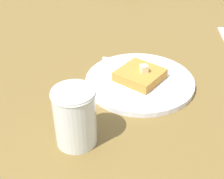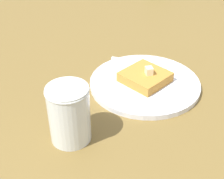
% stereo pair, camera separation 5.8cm
% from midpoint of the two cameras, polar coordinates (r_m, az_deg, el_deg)
% --- Properties ---
extents(table_surface, '(1.28, 1.28, 0.03)m').
position_cam_midpoint_polar(table_surface, '(0.80, 0.41, 5.42)').
color(table_surface, brown).
rests_on(table_surface, ground).
extents(plate, '(0.24, 0.24, 0.01)m').
position_cam_midpoint_polar(plate, '(0.68, 2.63, 1.50)').
color(plate, white).
rests_on(plate, table_surface).
extents(toast_slice_center, '(0.09, 0.09, 0.02)m').
position_cam_midpoint_polar(toast_slice_center, '(0.67, 2.67, 2.59)').
color(toast_slice_center, '#B97E31').
rests_on(toast_slice_center, plate).
extents(butter_pat_primary, '(0.02, 0.02, 0.02)m').
position_cam_midpoint_polar(butter_pat_primary, '(0.66, 3.35, 3.76)').
color(butter_pat_primary, beige).
rests_on(butter_pat_primary, toast_slice_center).
extents(fork, '(0.07, 0.15, 0.00)m').
position_cam_midpoint_polar(fork, '(0.74, 2.86, 5.00)').
color(fork, silver).
rests_on(fork, plate).
extents(syrup_jar, '(0.07, 0.07, 0.10)m').
position_cam_midpoint_polar(syrup_jar, '(0.52, -9.98, -5.51)').
color(syrup_jar, '#44220B').
rests_on(syrup_jar, table_surface).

